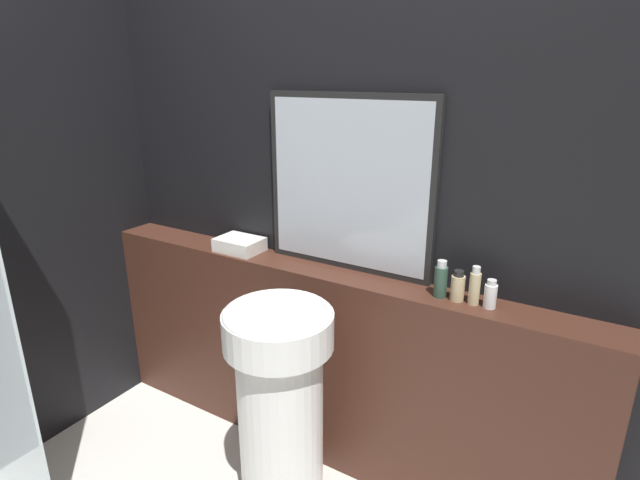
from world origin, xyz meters
TOP-DOWN VIEW (x-y plane):
  - wall_back at (0.00, 1.38)m, footprint 8.00×0.06m
  - vanity_counter at (0.00, 1.26)m, footprint 2.42×0.19m
  - pedestal_sink at (0.05, 0.86)m, footprint 0.42×0.42m
  - mirror at (0.09, 1.33)m, footprint 0.77×0.03m
  - towel_stack at (-0.46, 1.26)m, footprint 0.22×0.16m
  - shampoo_bottle at (0.54, 1.26)m, footprint 0.05×0.05m
  - conditioner_bottle at (0.60, 1.26)m, footprint 0.05×0.05m
  - lotion_bottle at (0.66, 1.26)m, footprint 0.04×0.04m
  - body_wash_bottle at (0.72, 1.26)m, footprint 0.05×0.05m

SIDE VIEW (x-z plane):
  - vanity_counter at x=0.00m, z-range 0.00..0.95m
  - pedestal_sink at x=0.05m, z-range 0.04..0.98m
  - towel_stack at x=-0.46m, z-range 0.95..1.02m
  - body_wash_bottle at x=0.72m, z-range 0.95..1.06m
  - conditioner_bottle at x=0.60m, z-range 0.95..1.07m
  - shampoo_bottle at x=0.54m, z-range 0.95..1.10m
  - lotion_bottle at x=0.66m, z-range 0.95..1.10m
  - wall_back at x=0.00m, z-range 0.00..2.50m
  - mirror at x=0.09m, z-range 0.95..1.70m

